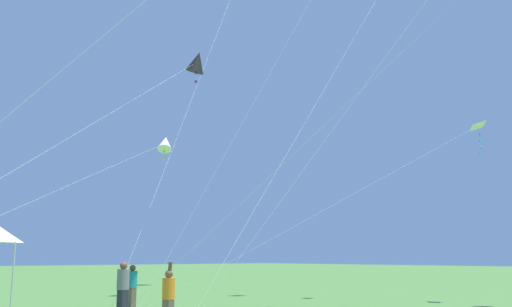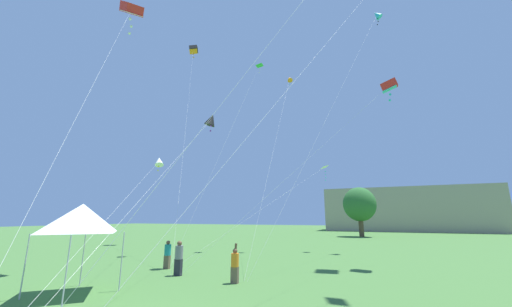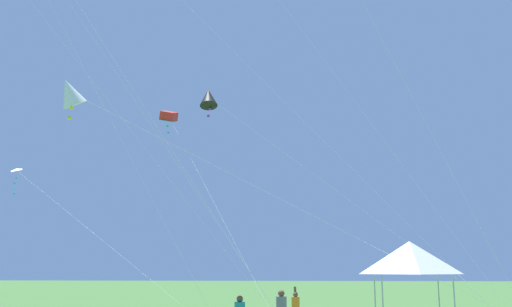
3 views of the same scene
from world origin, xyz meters
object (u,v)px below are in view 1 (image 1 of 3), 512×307
(person_orange_shirt, at_px, (168,294))
(kite_white_diamond_4, at_px, (165,143))
(kite_black_diamond_2, at_px, (197,62))
(person_teal_shirt, at_px, (132,285))
(person_grey_shirt, at_px, (123,286))
(kite_white_delta_7, at_px, (474,129))

(person_orange_shirt, relative_size, kite_white_diamond_4, 0.10)
(person_orange_shirt, xyz_separation_m, kite_white_diamond_4, (-10.91, 6.49, 7.01))
(kite_black_diamond_2, bearing_deg, person_teal_shirt, -137.84)
(person_grey_shirt, height_order, kite_black_diamond_2, kite_black_diamond_2)
(kite_white_delta_7, bearing_deg, person_teal_shirt, -120.15)
(kite_black_diamond_2, bearing_deg, person_grey_shirt, -86.90)
(person_grey_shirt, distance_m, kite_black_diamond_2, 9.38)
(person_grey_shirt, height_order, kite_white_diamond_4, kite_white_diamond_4)
(kite_white_diamond_4, distance_m, kite_white_delta_7, 15.42)
(person_grey_shirt, relative_size, kite_black_diamond_2, 0.13)
(kite_white_diamond_4, bearing_deg, person_teal_shirt, -40.84)
(person_orange_shirt, height_order, kite_black_diamond_2, kite_black_diamond_2)
(person_grey_shirt, distance_m, person_teal_shirt, 2.41)
(person_orange_shirt, height_order, person_teal_shirt, person_orange_shirt)
(kite_black_diamond_2, xyz_separation_m, kite_white_delta_7, (5.81, 11.44, -2.11))
(kite_white_diamond_4, relative_size, kite_white_delta_7, 1.36)
(person_grey_shirt, bearing_deg, person_orange_shirt, -130.54)
(kite_white_diamond_4, height_order, kite_white_delta_7, kite_white_diamond_4)
(person_orange_shirt, bearing_deg, kite_white_delta_7, 24.37)
(person_teal_shirt, distance_m, kite_white_diamond_4, 9.92)
(person_grey_shirt, relative_size, kite_white_diamond_4, 0.10)
(kite_black_diamond_2, relative_size, kite_white_delta_7, 1.10)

